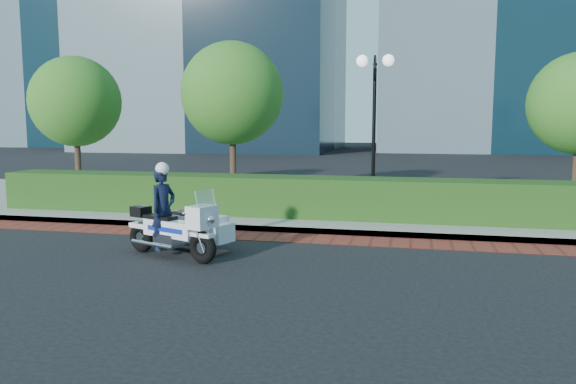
% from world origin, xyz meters
% --- Properties ---
extents(ground, '(120.00, 120.00, 0.00)m').
position_xyz_m(ground, '(0.00, 0.00, 0.00)').
color(ground, black).
rests_on(ground, ground).
extents(brick_strip, '(60.00, 1.00, 0.01)m').
position_xyz_m(brick_strip, '(0.00, 1.50, 0.01)').
color(brick_strip, maroon).
rests_on(brick_strip, ground).
extents(sidewalk, '(60.00, 8.00, 0.15)m').
position_xyz_m(sidewalk, '(0.00, 6.00, 0.07)').
color(sidewalk, gray).
rests_on(sidewalk, ground).
extents(hedge_main, '(18.00, 1.20, 1.00)m').
position_xyz_m(hedge_main, '(0.00, 3.60, 0.65)').
color(hedge_main, '#1B3411').
rests_on(hedge_main, sidewalk).
extents(lamppost, '(1.02, 0.70, 4.21)m').
position_xyz_m(lamppost, '(1.00, 5.20, 2.96)').
color(lamppost, black).
rests_on(lamppost, sidewalk).
extents(tree_a, '(3.00, 3.00, 4.58)m').
position_xyz_m(tree_a, '(-9.00, 6.50, 3.22)').
color(tree_a, '#332319').
rests_on(tree_a, sidewalk).
extents(tree_b, '(3.20, 3.20, 4.89)m').
position_xyz_m(tree_b, '(-3.50, 6.50, 3.43)').
color(tree_b, '#332319').
rests_on(tree_b, sidewalk).
extents(police_motorcycle, '(2.14, 1.97, 1.81)m').
position_xyz_m(police_motorcycle, '(-2.30, -0.45, 0.62)').
color(police_motorcycle, black).
rests_on(police_motorcycle, ground).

